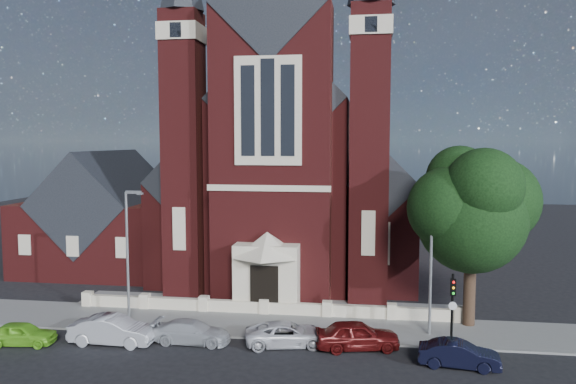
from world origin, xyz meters
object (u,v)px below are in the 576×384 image
Objects in this scene: church at (297,173)px; car_lime_van at (21,334)px; street_lamp_left at (129,248)px; car_dark_red at (357,335)px; car_silver_a at (113,330)px; car_silver_b at (192,332)px; car_navy at (459,354)px; car_white_suv at (287,334)px; street_lamp_right at (433,256)px; traffic_signal at (453,300)px; parish_hall at (108,222)px; street_tree at (474,212)px.

church is 9.50× the size of car_lime_van.
street_lamp_left reaches higher than car_dark_red.
street_lamp_left reaches higher than car_silver_a.
car_silver_b is 14.07m from car_navy.
street_lamp_left reaches higher than car_white_suv.
street_lamp_right reaches higher than traffic_signal.
church is 20.84m from street_lamp_left.
car_navy is at bearing -90.71° from traffic_signal.
car_lime_van is at bearing -117.29° from church.
parish_hall is 20.04m from car_silver_a.
street_lamp_right is 1.77× the size of car_white_suv.
street_lamp_right is at bearing -61.96° from church.
traffic_signal is 1.09× the size of car_lime_van.
car_white_suv reaches higher than car_silver_b.
car_white_suv is at bearing 85.91° from car_navy.
street_lamp_right is (10.09, -18.94, -3.59)m from church.
church is at bearing 32.25° from car_navy.
street_lamp_right is 5.93m from car_navy.
street_lamp_right is 14.04m from car_silver_b.
car_silver_b is (-3.04, -21.92, -7.56)m from church.
traffic_signal is 18.47m from car_silver_a.
car_white_suv is (-7.89, -2.61, -3.96)m from street_lamp_right.
street_lamp_left is 19.77m from car_navy.
car_lime_van is at bearing -132.72° from street_lamp_left.
car_white_suv is at bearing -82.62° from car_silver_a.
church is 24.94m from car_silver_a.
street_lamp_right is 6.21m from car_dark_red.
street_lamp_left is 14.63m from car_dark_red.
car_dark_red is (3.76, -0.00, 0.13)m from car_white_suv.
car_lime_van is 0.86× the size of car_silver_b.
car_silver_b is at bearing -79.18° from car_silver_a.
traffic_signal is at bearing -4.76° from street_lamp_left.
car_navy is at bearing -96.48° from car_lime_van.
car_silver_a is at bearing -87.40° from car_lime_van.
church is 7.65× the size of car_white_suv.
street_tree is 8.89m from car_navy.
church is 23.94m from traffic_signal.
traffic_signal is (-1.60, -3.28, -4.38)m from street_tree.
car_dark_red is at bearing -37.11° from parish_hall.
street_lamp_left is (-20.51, -1.71, -2.36)m from street_tree.
street_lamp_left is 11.17m from car_white_suv.
street_lamp_left is (8.09, -14.00, 0.59)m from parish_hall.
traffic_signal is at bearing 6.31° from car_navy.
car_silver_b is at bearing -167.22° from street_lamp_right.
street_lamp_right is at bearing -28.22° from parish_hall.
car_lime_van is at bearing 84.51° from car_dark_red.
street_lamp_right is (26.09, -14.00, 0.59)m from parish_hall.
street_lamp_right reaches higher than car_silver_a.
traffic_signal is at bearing -29.98° from parish_hall.
parish_hall is 29.62m from street_lamp_right.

